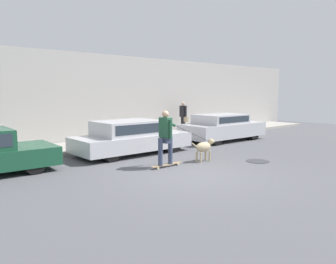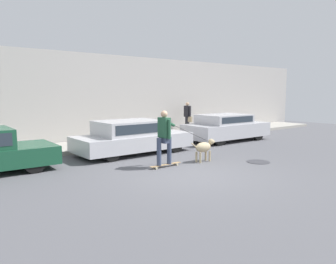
{
  "view_description": "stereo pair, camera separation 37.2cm",
  "coord_description": "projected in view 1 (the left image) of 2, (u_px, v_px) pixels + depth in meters",
  "views": [
    {
      "loc": [
        -6.3,
        -6.36,
        2.27
      ],
      "look_at": [
        0.75,
        1.91,
        0.95
      ],
      "focal_mm": 35.0,
      "sensor_mm": 36.0,
      "label": 1
    },
    {
      "loc": [
        -6.01,
        -6.6,
        2.27
      ],
      "look_at": [
        0.75,
        1.91,
        0.95
      ],
      "focal_mm": 35.0,
      "sensor_mm": 36.0,
      "label": 2
    }
  ],
  "objects": [
    {
      "name": "dog",
      "position": [
        204.0,
        147.0,
        10.78
      ],
      "size": [
        1.04,
        0.33,
        0.73
      ],
      "rotation": [
        0.0,
        0.0,
        0.01
      ],
      "color": "tan",
      "rests_on": "ground_plane"
    },
    {
      "name": "ground_plane",
      "position": [
        192.0,
        174.0,
        9.14
      ],
      "size": [
        36.0,
        36.0,
        0.0
      ],
      "primitive_type": "plane",
      "color": "#545459"
    },
    {
      "name": "back_wall",
      "position": [
        77.0,
        99.0,
        14.34
      ],
      "size": [
        32.0,
        0.3,
        4.0
      ],
      "color": "#B2ADA8",
      "rests_on": "ground_plane"
    },
    {
      "name": "parked_car_2",
      "position": [
        222.0,
        127.0,
        15.45
      ],
      "size": [
        4.25,
        1.92,
        1.25
      ],
      "rotation": [
        0.0,
        0.0,
        -0.02
      ],
      "color": "black",
      "rests_on": "ground_plane"
    },
    {
      "name": "pedestrian_with_bag",
      "position": [
        183.0,
        116.0,
        17.53
      ],
      "size": [
        0.27,
        0.7,
        1.6
      ],
      "rotation": [
        0.0,
        0.0,
        2.98
      ],
      "color": "#28282D",
      "rests_on": "sidewalk_curb"
    },
    {
      "name": "skateboarder",
      "position": [
        166.0,
        135.0,
        9.85
      ],
      "size": [
        2.39,
        0.57,
        1.73
      ],
      "rotation": [
        0.0,
        0.0,
        0.02
      ],
      "color": "beige",
      "rests_on": "ground_plane"
    },
    {
      "name": "sidewalk_curb",
      "position": [
        92.0,
        145.0,
        13.59
      ],
      "size": [
        30.0,
        2.27,
        0.16
      ],
      "color": "#A39E93",
      "rests_on": "ground_plane"
    },
    {
      "name": "manhole_cover",
      "position": [
        258.0,
        161.0,
        10.82
      ],
      "size": [
        0.74,
        0.74,
        0.01
      ],
      "color": "#38383D",
      "rests_on": "ground_plane"
    },
    {
      "name": "parked_car_1",
      "position": [
        131.0,
        138.0,
        12.12
      ],
      "size": [
        4.38,
        1.86,
        1.24
      ],
      "rotation": [
        0.0,
        0.0,
        -0.0
      ],
      "color": "black",
      "rests_on": "ground_plane"
    }
  ]
}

